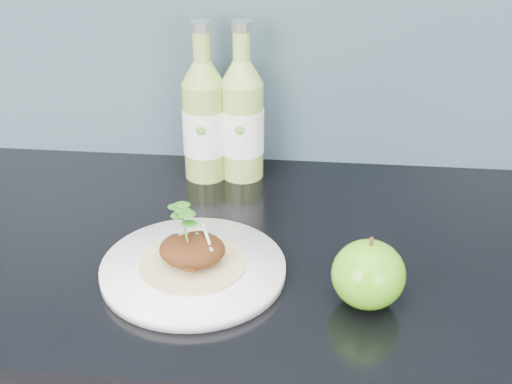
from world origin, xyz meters
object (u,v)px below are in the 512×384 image
cider_bottle_left (204,121)px  dinner_plate (193,269)px  green_apple (368,274)px  cider_bottle_right (242,120)px

cider_bottle_left → dinner_plate: bearing=-63.5°
dinner_plate → cider_bottle_left: (-0.03, 0.30, 0.09)m
dinner_plate → green_apple: size_ratio=2.61×
cider_bottle_left → cider_bottle_right: size_ratio=1.00×
green_apple → cider_bottle_left: bearing=127.8°
dinner_plate → cider_bottle_right: bearing=84.0°
cider_bottle_right → green_apple: bearing=-67.0°
green_apple → cider_bottle_right: bearing=120.0°
dinner_plate → green_apple: 0.24m
dinner_plate → green_apple: green_apple is taller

